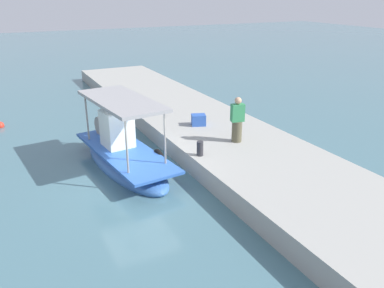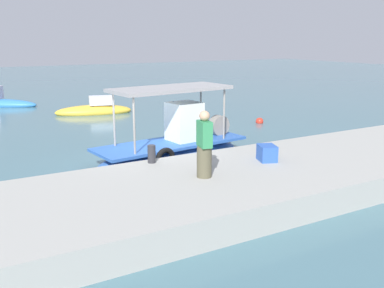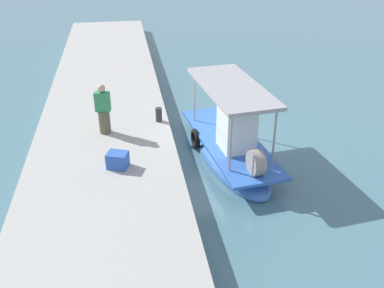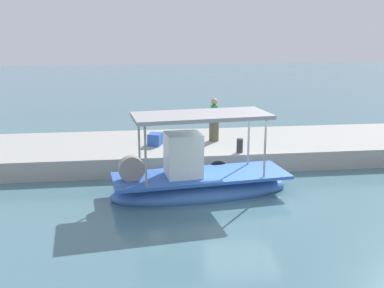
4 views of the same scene
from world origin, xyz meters
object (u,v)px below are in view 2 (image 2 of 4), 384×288
object	(u,v)px
fisherman_near_bollard	(204,147)
moored_boat_near	(94,110)
marker_buoy	(260,121)
mooring_bollard	(152,154)
main_fishing_boat	(174,147)
cargo_crate	(267,153)

from	to	relation	value
fisherman_near_bollard	moored_boat_near	world-z (taller)	fisherman_near_bollard
marker_buoy	moored_boat_near	bearing A→B (deg)	132.55
mooring_bollard	moored_boat_near	bearing A→B (deg)	79.38
main_fishing_boat	cargo_crate	xyz separation A→B (m)	(1.19, -3.82, 0.49)
moored_boat_near	marker_buoy	bearing A→B (deg)	-47.45
mooring_bollard	cargo_crate	size ratio (longest dim) A/B	0.88
main_fishing_boat	mooring_bollard	distance (m)	3.02
main_fishing_boat	fisherman_near_bollard	distance (m)	4.55
fisherman_near_bollard	marker_buoy	world-z (taller)	fisherman_near_bollard
main_fishing_boat	marker_buoy	world-z (taller)	main_fishing_boat
cargo_crate	marker_buoy	distance (m)	10.01
main_fishing_boat	moored_boat_near	bearing A→B (deg)	86.82
main_fishing_boat	fisherman_near_bollard	bearing A→B (deg)	-106.89
moored_boat_near	cargo_crate	bearing A→B (deg)	-87.88
cargo_crate	fisherman_near_bollard	bearing A→B (deg)	-170.59
cargo_crate	mooring_bollard	bearing A→B (deg)	153.46
fisherman_near_bollard	mooring_bollard	world-z (taller)	fisherman_near_bollard
mooring_bollard	moored_boat_near	xyz separation A→B (m)	(2.55, 13.57, -0.80)
mooring_bollard	marker_buoy	bearing A→B (deg)	34.87
main_fishing_boat	marker_buoy	distance (m)	8.33
marker_buoy	moored_boat_near	size ratio (longest dim) A/B	0.09
main_fishing_boat	mooring_bollard	bearing A→B (deg)	-130.20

